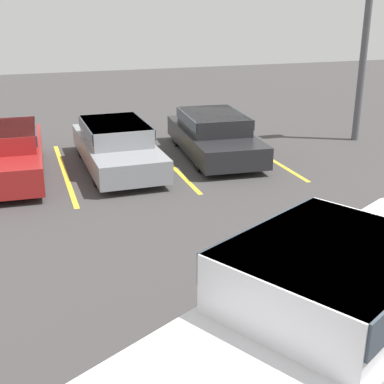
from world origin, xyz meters
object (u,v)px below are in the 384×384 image
object	(u,v)px
parked_sedan_a	(4,151)
parked_sedan_c	(214,133)
pickup_truck	(341,312)
parked_sedan_b	(116,144)
light_post	(365,42)

from	to	relation	value
parked_sedan_a	parked_sedan_c	xyz separation A→B (m)	(5.66, 0.19, -0.02)
parked_sedan_c	parked_sedan_a	bearing A→B (deg)	-83.98
pickup_truck	parked_sedan_a	distance (m)	9.98
parked_sedan_c	parked_sedan_b	bearing A→B (deg)	-80.46
pickup_truck	light_post	distance (m)	12.16
parked_sedan_c	light_post	distance (m)	5.47
parked_sedan_b	parked_sedan_c	xyz separation A→B (m)	(2.85, 0.27, -0.00)
parked_sedan_a	parked_sedan_b	xyz separation A→B (m)	(2.82, -0.08, -0.01)
light_post	parked_sedan_a	bearing A→B (deg)	-177.44
parked_sedan_c	light_post	size ratio (longest dim) A/B	0.92
parked_sedan_a	parked_sedan_b	distance (m)	2.82
parked_sedan_a	light_post	distance (m)	10.85
parked_sedan_a	parked_sedan_b	bearing A→B (deg)	90.78
light_post	parked_sedan_c	bearing A→B (deg)	-176.68
parked_sedan_a	light_post	size ratio (longest dim) A/B	0.92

